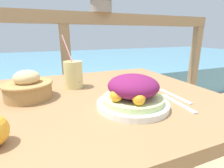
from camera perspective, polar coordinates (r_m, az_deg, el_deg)
name	(u,v)px	position (r m, az deg, el deg)	size (l,w,h in m)	color
patio_table	(94,117)	(0.77, -5.80, -10.65)	(1.00, 0.86, 0.72)	#997047
railing_fence	(65,51)	(1.43, -14.95, 10.44)	(2.80, 0.08, 1.13)	#937551
sea_backdrop	(51,70)	(3.99, -19.28, 4.33)	(12.00, 4.00, 0.44)	#568EA8
salad_plate	(133,94)	(0.59, 6.86, -3.11)	(0.25, 0.25, 0.11)	white
drink_glass	(73,74)	(0.83, -12.50, 3.08)	(0.09, 0.09, 0.24)	#DBCC7F
bread_basket	(28,87)	(0.74, -25.76, -0.95)	(0.19, 0.19, 0.11)	#AD7F47
fork	(177,103)	(0.68, 20.59, -5.82)	(0.03, 0.18, 0.00)	silver
knife	(174,96)	(0.75, 19.61, -3.68)	(0.02, 0.18, 0.00)	silver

